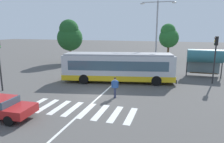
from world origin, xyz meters
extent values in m
plane|color=#514F4C|center=(0.00, 0.00, 0.00)|extent=(160.00, 160.00, 0.00)
cylinder|color=black|center=(4.19, 6.94, 0.50)|extent=(1.04, 0.49, 1.00)
cylinder|color=black|center=(4.66, 4.64, 0.50)|extent=(1.04, 0.49, 1.00)
cylinder|color=black|center=(-2.98, 5.47, 0.50)|extent=(1.04, 0.49, 1.00)
cylinder|color=black|center=(-2.51, 3.17, 0.50)|extent=(1.04, 0.49, 1.00)
cube|color=silver|center=(0.62, 5.01, 1.62)|extent=(11.72, 4.79, 2.55)
cube|color=gold|center=(0.62, 5.01, 0.62)|extent=(11.83, 4.84, 0.55)
cube|color=#3D5666|center=(0.62, 5.01, 1.93)|extent=(10.38, 4.57, 0.96)
cube|color=#3D5666|center=(6.22, 6.16, 1.83)|extent=(0.49, 2.21, 1.63)
cube|color=black|center=(6.22, 6.16, 2.72)|extent=(0.45, 1.91, 0.28)
cube|color=#99999E|center=(0.62, 5.01, 2.98)|extent=(11.23, 4.50, 0.16)
cube|color=#28282B|center=(6.33, 6.18, 0.43)|extent=(0.63, 2.52, 0.36)
cylinder|color=#333856|center=(1.69, 0.00, 0.42)|extent=(0.16, 0.16, 0.85)
cylinder|color=#333856|center=(1.76, -0.16, 0.42)|extent=(0.16, 0.16, 0.85)
cube|color=#2D569E|center=(1.72, -0.08, 1.15)|extent=(0.47, 0.39, 0.60)
cylinder|color=#2D569E|center=(1.50, -0.17, 1.12)|extent=(0.10, 0.10, 0.55)
cylinder|color=#2D569E|center=(1.94, 0.01, 1.12)|extent=(0.10, 0.10, 0.55)
sphere|color=tan|center=(1.72, -0.08, 1.56)|extent=(0.22, 0.22, 0.22)
sphere|color=black|center=(1.72, -0.08, 1.63)|extent=(0.19, 0.19, 0.19)
cylinder|color=black|center=(-2.88, -5.03, 0.32)|extent=(0.65, 0.23, 0.64)
cylinder|color=black|center=(-2.81, -6.70, 0.32)|extent=(0.65, 0.23, 0.64)
cylinder|color=black|center=(-2.62, 17.73, 0.32)|extent=(0.24, 0.65, 0.64)
cylinder|color=black|center=(-0.95, 17.83, 0.32)|extent=(0.24, 0.65, 0.64)
cylinder|color=black|center=(-2.46, 14.95, 0.32)|extent=(0.24, 0.65, 0.64)
cylinder|color=black|center=(-0.79, 15.04, 0.32)|extent=(0.24, 0.65, 0.64)
cube|color=#234293|center=(-1.71, 16.39, 0.64)|extent=(2.08, 4.60, 0.52)
cube|color=#3D5666|center=(-1.70, 16.30, 1.12)|extent=(1.72, 2.25, 0.44)
cube|color=#234293|center=(-1.70, 16.30, 1.30)|extent=(1.64, 2.06, 0.09)
cylinder|color=black|center=(0.34, 17.28, 0.32)|extent=(0.22, 0.65, 0.64)
cylinder|color=black|center=(2.01, 17.34, 0.32)|extent=(0.22, 0.65, 0.64)
cylinder|color=black|center=(0.44, 14.49, 0.32)|extent=(0.22, 0.65, 0.64)
cylinder|color=black|center=(2.12, 14.56, 0.32)|extent=(0.22, 0.65, 0.64)
cube|color=#C6B793|center=(1.23, 15.92, 0.64)|extent=(1.99, 4.57, 0.52)
cube|color=#3D5666|center=(1.23, 15.83, 1.12)|extent=(1.68, 2.22, 0.44)
cube|color=#C6B793|center=(1.23, 15.83, 1.30)|extent=(1.60, 2.04, 0.09)
cylinder|color=black|center=(2.91, 17.03, 0.32)|extent=(0.21, 0.64, 0.64)
cylinder|color=black|center=(4.58, 16.99, 0.32)|extent=(0.21, 0.64, 0.64)
cylinder|color=black|center=(2.85, 14.24, 0.32)|extent=(0.21, 0.64, 0.64)
cylinder|color=black|center=(4.52, 14.20, 0.32)|extent=(0.21, 0.64, 0.64)
cube|color=white|center=(3.71, 15.62, 0.64)|extent=(1.91, 4.53, 0.52)
cube|color=#3D5666|center=(3.71, 15.53, 1.12)|extent=(1.64, 2.19, 0.44)
cube|color=white|center=(3.71, 15.53, 1.30)|extent=(1.57, 2.01, 0.09)
cylinder|color=#28282B|center=(-8.70, -1.15, 1.95)|extent=(0.14, 0.14, 3.90)
cylinder|color=#28282B|center=(10.18, 7.09, 1.97)|extent=(0.14, 0.14, 3.94)
cube|color=black|center=(10.18, 7.09, 4.39)|extent=(0.28, 0.32, 0.90)
cylinder|color=#410907|center=(10.01, 7.09, 4.66)|extent=(0.04, 0.20, 0.20)
cylinder|color=yellow|center=(10.01, 7.09, 4.36)|extent=(0.04, 0.20, 0.20)
cylinder|color=#093B10|center=(10.01, 7.09, 4.06)|extent=(0.04, 0.20, 0.20)
cylinder|color=#28282B|center=(7.76, 10.12, 1.15)|extent=(0.12, 0.12, 2.30)
cylinder|color=#28282B|center=(11.54, 10.12, 1.15)|extent=(0.12, 0.12, 2.30)
cube|color=slate|center=(9.65, 10.82, 1.26)|extent=(3.63, 0.04, 1.93)
cylinder|color=#2D6670|center=(9.65, 10.12, 2.48)|extent=(3.85, 1.54, 1.54)
cube|color=#4C3823|center=(9.65, 10.12, 0.45)|extent=(3.02, 0.36, 0.08)
cylinder|color=#939399|center=(3.90, 11.85, 4.51)|extent=(0.20, 0.20, 9.01)
cylinder|color=#939399|center=(4.87, 11.85, 8.86)|extent=(1.95, 0.10, 0.10)
ellipsoid|color=silver|center=(5.84, 11.85, 8.73)|extent=(0.60, 0.32, 0.20)
cylinder|color=#939399|center=(2.93, 11.85, 8.86)|extent=(1.95, 0.10, 0.10)
ellipsoid|color=silver|center=(1.95, 11.85, 8.73)|extent=(0.60, 0.32, 0.20)
cylinder|color=brown|center=(-10.30, 15.11, 1.31)|extent=(0.36, 0.36, 2.61)
sphere|color=#1E5123|center=(-10.30, 15.11, 4.06)|extent=(4.13, 4.13, 4.13)
sphere|color=#1E5123|center=(-10.23, 14.78, 5.51)|extent=(3.10, 3.10, 3.10)
cylinder|color=brown|center=(5.21, 21.96, 1.41)|extent=(0.36, 0.36, 2.81)
sphere|color=#236028|center=(5.21, 21.96, 4.00)|extent=(3.39, 3.39, 3.39)
sphere|color=#236028|center=(5.02, 21.93, 5.19)|extent=(2.54, 2.54, 2.54)
cube|color=silver|center=(-3.62, -3.28, 0.00)|extent=(0.45, 2.78, 0.01)
cube|color=silver|center=(-2.57, -3.28, 0.00)|extent=(0.45, 2.78, 0.01)
cube|color=silver|center=(-1.53, -3.28, 0.00)|extent=(0.45, 2.78, 0.01)
cube|color=silver|center=(-0.48, -3.28, 0.00)|extent=(0.45, 2.78, 0.01)
cube|color=silver|center=(0.57, -3.28, 0.00)|extent=(0.45, 2.78, 0.01)
cube|color=silver|center=(1.62, -3.28, 0.00)|extent=(0.45, 2.78, 0.01)
cube|color=silver|center=(2.67, -3.28, 0.00)|extent=(0.45, 2.78, 0.01)
cube|color=silver|center=(3.71, -3.28, 0.00)|extent=(0.45, 2.78, 0.01)
cube|color=silver|center=(0.40, 2.00, 0.00)|extent=(0.16, 24.00, 0.01)
camera|label=1|loc=(6.13, -15.63, 5.57)|focal=33.01mm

